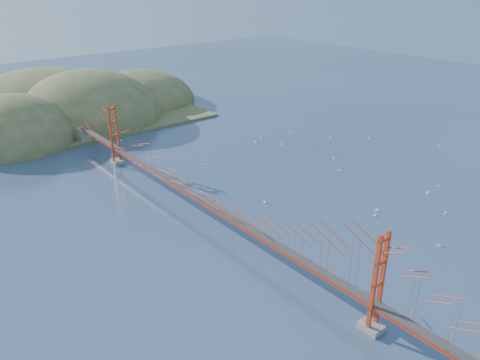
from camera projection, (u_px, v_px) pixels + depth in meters
ground at (206, 221)px, 70.45m from camera, size 320.00×320.00×0.00m
bridge at (204, 178)px, 67.72m from camera, size 2.20×94.40×12.00m
far_headlands at (59, 118)px, 120.23m from camera, size 84.00×58.00×25.00m
sailboat_6 at (377, 210)px, 73.36m from camera, size 0.68×0.68×0.72m
sailboat_14 at (334, 158)px, 94.07m from camera, size 0.40×0.49×0.57m
sailboat_15 at (261, 137)px, 106.05m from camera, size 0.47×0.56×0.65m
sailboat_13 at (445, 213)px, 72.56m from camera, size 0.56×0.49×0.64m
sailboat_17 at (291, 133)px, 108.48m from camera, size 0.62×0.57×0.70m
sailboat_16 at (205, 164)px, 90.80m from camera, size 0.57×0.57×0.59m
sailboat_9 at (369, 138)px, 105.33m from camera, size 0.60×0.62×0.70m
sailboat_8 at (282, 142)px, 103.00m from camera, size 0.49×0.46×0.55m
sailboat_5 at (439, 185)px, 81.86m from camera, size 0.61×0.62×0.69m
sailboat_2 at (428, 193)px, 79.11m from camera, size 0.62×0.55×0.70m
sailboat_12 at (121, 140)px, 103.92m from camera, size 0.57×0.55×0.64m
sailboat_4 at (255, 141)px, 103.09m from camera, size 0.58×0.61×0.68m
sailboat_7 at (282, 144)px, 101.45m from camera, size 0.57×0.48×0.66m
sailboat_0 at (265, 202)px, 76.05m from camera, size 0.65×0.65×0.73m
sailboat_10 at (439, 245)px, 64.07m from camera, size 0.48×0.53×0.59m
sailboat_1 at (339, 170)px, 88.18m from camera, size 0.59×0.64×0.71m
sailboat_11 at (331, 136)px, 106.29m from camera, size 0.59×0.59×0.62m
sailboat_extra_0 at (375, 215)px, 71.99m from camera, size 0.58×0.58×0.62m
sailboat_extra_1 at (440, 146)px, 100.69m from camera, size 0.40×0.48×0.56m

